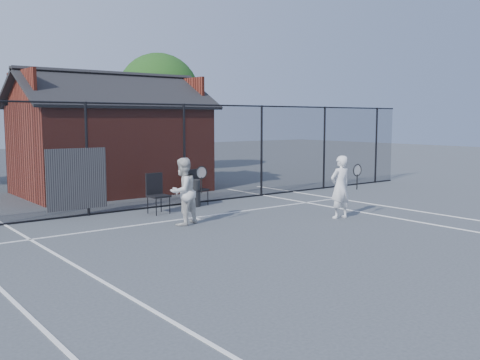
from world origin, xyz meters
TOP-DOWN VIEW (x-y plane):
  - ground at (0.00, 0.00)m, footprint 80.00×80.00m
  - court_lines at (0.00, -1.32)m, footprint 11.02×18.00m
  - fence at (-0.30, 5.00)m, footprint 22.04×3.00m
  - clubhouse at (0.50, 9.00)m, footprint 6.50×4.36m
  - tree_right at (5.50, 14.50)m, footprint 3.97×3.97m
  - player_front at (2.98, 0.65)m, footprint 0.74×0.56m
  - player_back at (-0.68, 2.39)m, footprint 0.96×0.83m
  - chair_left at (1.20, 4.60)m, footprint 0.60×0.61m
  - chair_right at (-0.39, 4.10)m, footprint 0.54×0.56m
  - waste_bin at (0.97, 4.60)m, footprint 0.57×0.57m

SIDE VIEW (x-z plane):
  - ground at x=0.00m, z-range 0.00..0.00m
  - court_lines at x=0.00m, z-range 0.00..0.01m
  - waste_bin at x=0.97m, z-range 0.00..0.78m
  - chair_left at x=1.20m, z-range 0.00..1.04m
  - chair_right at x=-0.39m, z-range 0.00..1.07m
  - player_front at x=2.98m, z-range 0.00..1.63m
  - player_back at x=-0.68m, z-range 0.00..1.63m
  - fence at x=-0.30m, z-range -0.05..2.95m
  - clubhouse at x=0.50m, z-range -0.49..3.70m
  - tree_right at x=5.50m, z-range 0.86..6.56m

